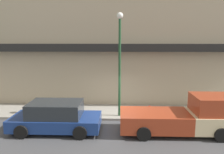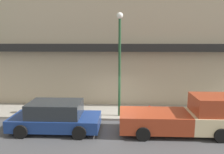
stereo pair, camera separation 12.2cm
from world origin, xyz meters
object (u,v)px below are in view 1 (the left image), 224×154
at_px(pickup_truck, 186,117).
at_px(fire_hydrant, 149,111).
at_px(street_lamp, 120,53).
at_px(parked_car, 56,117).

distance_m(pickup_truck, fire_hydrant, 2.47).
bearing_deg(street_lamp, parked_car, -147.54).
height_order(parked_car, street_lamp, street_lamp).
distance_m(pickup_truck, street_lamp, 4.82).
bearing_deg(pickup_truck, parked_car, 178.44).
xyz_separation_m(pickup_truck, parked_car, (-6.39, -0.00, -0.09)).
relative_size(pickup_truck, street_lamp, 0.95).
height_order(pickup_truck, street_lamp, street_lamp).
distance_m(fire_hydrant, street_lamp, 3.76).
distance_m(parked_car, street_lamp, 4.83).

